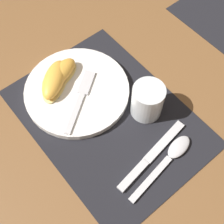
# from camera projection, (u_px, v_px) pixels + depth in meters

# --- Properties ---
(ground_plane) EXTENTS (3.00, 3.00, 0.00)m
(ground_plane) POSITION_uv_depth(u_px,v_px,m) (108.00, 118.00, 0.73)
(ground_plane) COLOR brown
(placemat) EXTENTS (0.45, 0.33, 0.00)m
(placemat) POSITION_uv_depth(u_px,v_px,m) (108.00, 117.00, 0.73)
(placemat) COLOR black
(placemat) RESTS_ON ground_plane
(plate) EXTENTS (0.25, 0.25, 0.02)m
(plate) POSITION_uv_depth(u_px,v_px,m) (77.00, 91.00, 0.75)
(plate) COLOR white
(plate) RESTS_ON placemat
(juice_glass) EXTENTS (0.07, 0.07, 0.09)m
(juice_glass) POSITION_uv_depth(u_px,v_px,m) (147.00, 102.00, 0.70)
(juice_glass) COLOR silver
(juice_glass) RESTS_ON placemat
(knife) EXTENTS (0.05, 0.21, 0.01)m
(knife) POSITION_uv_depth(u_px,v_px,m) (150.00, 156.00, 0.67)
(knife) COLOR silver
(knife) RESTS_ON placemat
(spoon) EXTENTS (0.05, 0.19, 0.01)m
(spoon) POSITION_uv_depth(u_px,v_px,m) (172.00, 155.00, 0.67)
(spoon) COLOR silver
(spoon) RESTS_ON placemat
(fork) EXTENTS (0.12, 0.15, 0.00)m
(fork) POSITION_uv_depth(u_px,v_px,m) (81.00, 96.00, 0.73)
(fork) COLOR silver
(fork) RESTS_ON plate
(citrus_wedge_0) EXTENTS (0.08, 0.12, 0.03)m
(citrus_wedge_0) POSITION_uv_depth(u_px,v_px,m) (59.00, 74.00, 0.75)
(citrus_wedge_0) COLOR #F4DB84
(citrus_wedge_0) RESTS_ON plate
(citrus_wedge_1) EXTENTS (0.11, 0.12, 0.04)m
(citrus_wedge_1) POSITION_uv_depth(u_px,v_px,m) (54.00, 80.00, 0.74)
(citrus_wedge_1) COLOR #F4DB84
(citrus_wedge_1) RESTS_ON plate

